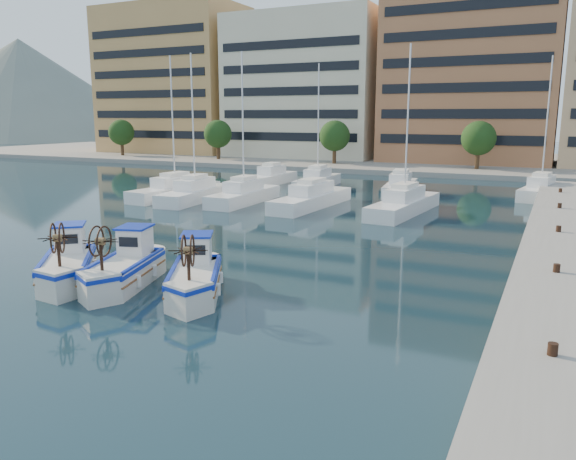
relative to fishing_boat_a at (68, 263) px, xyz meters
name	(u,v)px	position (x,y,z in m)	size (l,w,h in m)	color
ground	(165,301)	(5.21, -0.36, -0.78)	(300.00, 300.00, 0.00)	#183240
quay	(555,274)	(18.21, 7.64, -0.18)	(3.00, 60.00, 1.20)	gray
waterfront	(537,81)	(14.44, 64.68, 10.31)	(180.00, 40.00, 25.60)	gray
hill_west	(27,138)	(-134.79, 109.64, -0.78)	(180.00, 180.00, 60.00)	slate
yacht_marina	(340,193)	(1.84, 27.10, -0.26)	(37.26, 22.84, 11.50)	white
fishing_boat_a	(68,263)	(0.00, 0.00, 0.00)	(4.18, 4.54, 2.85)	silver
fishing_boat_b	(125,266)	(2.49, 0.64, 0.00)	(3.04, 4.68, 2.83)	silver
fishing_boat_c	(195,275)	(5.73, 0.87, -0.03)	(3.62, 4.54, 2.75)	silver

